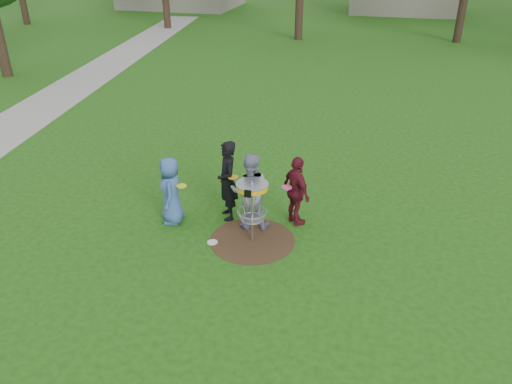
% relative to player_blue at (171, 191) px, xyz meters
% --- Properties ---
extents(ground, '(100.00, 100.00, 0.00)m').
position_rel_player_blue_xyz_m(ground, '(1.92, -0.31, -0.77)').
color(ground, '#19470F').
rests_on(ground, ground).
extents(dirt_patch, '(1.80, 1.80, 0.01)m').
position_rel_player_blue_xyz_m(dirt_patch, '(1.92, -0.31, -0.77)').
color(dirt_patch, '#47331E').
rests_on(dirt_patch, ground).
extents(concrete_path, '(7.75, 39.92, 0.02)m').
position_rel_player_blue_xyz_m(concrete_path, '(-8.08, 7.69, -0.76)').
color(concrete_path, '#9E9E99').
rests_on(concrete_path, ground).
extents(player_blue, '(0.71, 0.87, 1.54)m').
position_rel_player_blue_xyz_m(player_blue, '(0.00, 0.00, 0.00)').
color(player_blue, '#355893').
rests_on(player_blue, ground).
extents(player_black, '(0.71, 0.80, 1.83)m').
position_rel_player_blue_xyz_m(player_black, '(1.14, 0.50, 0.15)').
color(player_black, black).
rests_on(player_black, ground).
extents(player_grey, '(0.97, 0.83, 1.73)m').
position_rel_player_blue_xyz_m(player_grey, '(1.72, 0.24, 0.10)').
color(player_grey, gray).
rests_on(player_grey, ground).
extents(player_maroon, '(0.91, 0.96, 1.60)m').
position_rel_player_blue_xyz_m(player_maroon, '(2.66, 0.61, 0.03)').
color(player_maroon, '#5A1420').
rests_on(player_maroon, ground).
extents(disc_on_grass, '(0.22, 0.22, 0.02)m').
position_rel_player_blue_xyz_m(disc_on_grass, '(1.13, -0.61, -0.76)').
color(disc_on_grass, silver).
rests_on(disc_on_grass, ground).
extents(disc_golf_basket, '(0.66, 0.67, 1.38)m').
position_rel_player_blue_xyz_m(disc_golf_basket, '(1.92, -0.31, 0.25)').
color(disc_golf_basket, '#9EA0A5').
rests_on(disc_golf_basket, ground).
extents(held_discs, '(2.43, 0.66, 0.20)m').
position_rel_player_blue_xyz_m(held_discs, '(1.48, 0.15, 0.26)').
color(held_discs, yellow).
rests_on(held_discs, ground).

